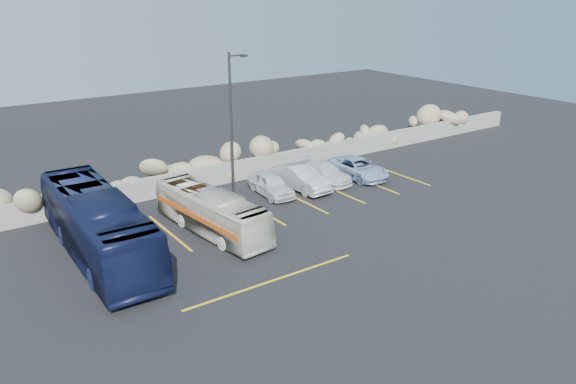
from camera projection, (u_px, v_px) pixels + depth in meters
ground at (296, 276)px, 22.98m from camera, size 90.00×90.00×0.00m
seawall at (174, 183)px, 32.03m from camera, size 60.00×0.40×1.20m
riprap_pile at (164, 167)px, 32.72m from camera, size 54.00×2.80×2.60m
parking_lines at (306, 210)px, 29.77m from camera, size 18.16×9.36×0.01m
lamppost at (232, 122)px, 30.21m from camera, size 1.14×0.18×8.00m
vintage_bus at (211, 212)px, 26.77m from camera, size 2.60×7.68×2.10m
tour_coach at (98, 225)px, 24.22m from camera, size 2.70×10.63×2.95m
car_a at (271, 184)px, 31.82m from camera, size 1.79×3.78×1.25m
car_b at (301, 178)px, 32.69m from camera, size 1.63×4.23×1.37m
car_c at (324, 172)px, 34.00m from camera, size 1.89×4.09×1.16m
car_d at (358, 168)px, 34.79m from camera, size 2.09×4.39×1.21m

